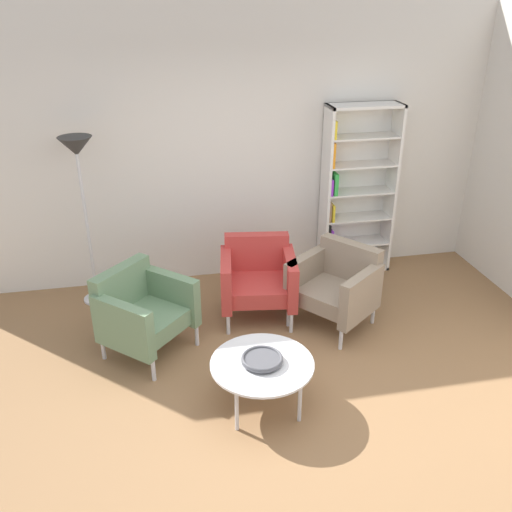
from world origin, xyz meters
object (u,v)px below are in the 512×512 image
(armchair_corner_red, at_px, (258,277))
(floor_lamp_torchiere, at_px, (79,167))
(armchair_near_window, at_px, (337,285))
(decorative_bowl, at_px, (262,359))
(coffee_table_low, at_px, (262,366))
(armchair_by_bookshelf, at_px, (142,310))
(bookshelf_tall, at_px, (354,192))

(armchair_corner_red, xyz_separation_m, floor_lamp_torchiere, (-1.61, 0.61, 1.03))
(armchair_near_window, bearing_deg, decorative_bowl, -80.58)
(coffee_table_low, height_order, floor_lamp_torchiere, floor_lamp_torchiere)
(decorative_bowl, xyz_separation_m, floor_lamp_torchiere, (-1.37, 1.95, 1.01))
(armchair_corner_red, bearing_deg, armchair_near_window, -14.42)
(armchair_by_bookshelf, bearing_deg, armchair_near_window, -43.69)
(bookshelf_tall, distance_m, armchair_corner_red, 1.58)
(bookshelf_tall, xyz_separation_m, coffee_table_low, (-1.49, -2.15, -0.56))
(bookshelf_tall, bearing_deg, coffee_table_low, -124.86)
(armchair_corner_red, bearing_deg, floor_lamp_torchiere, 167.70)
(coffee_table_low, distance_m, floor_lamp_torchiere, 2.61)
(coffee_table_low, xyz_separation_m, armchair_corner_red, (0.24, 1.34, 0.04))
(decorative_bowl, bearing_deg, armchair_corner_red, 79.82)
(armchair_near_window, bearing_deg, floor_lamp_torchiere, -149.45)
(coffee_table_low, xyz_separation_m, decorative_bowl, (-0.00, -0.00, 0.06))
(bookshelf_tall, distance_m, armchair_by_bookshelf, 2.72)
(coffee_table_low, height_order, armchair_corner_red, armchair_corner_red)
(coffee_table_low, bearing_deg, bookshelf_tall, 55.14)
(bookshelf_tall, bearing_deg, armchair_near_window, -116.17)
(coffee_table_low, relative_size, decorative_bowl, 2.50)
(bookshelf_tall, bearing_deg, decorative_bowl, -124.86)
(bookshelf_tall, height_order, armchair_by_bookshelf, bookshelf_tall)
(decorative_bowl, bearing_deg, floor_lamp_torchiere, 125.16)
(armchair_corner_red, relative_size, armchair_near_window, 0.85)
(coffee_table_low, relative_size, armchair_corner_red, 1.00)
(coffee_table_low, relative_size, floor_lamp_torchiere, 0.46)
(armchair_near_window, bearing_deg, armchair_corner_red, -150.92)
(coffee_table_low, bearing_deg, decorative_bowl, -165.96)
(bookshelf_tall, distance_m, coffee_table_low, 2.67)
(floor_lamp_torchiere, bearing_deg, armchair_by_bookshelf, -64.40)
(armchair_corner_red, height_order, floor_lamp_torchiere, floor_lamp_torchiere)
(decorative_bowl, distance_m, floor_lamp_torchiere, 2.59)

